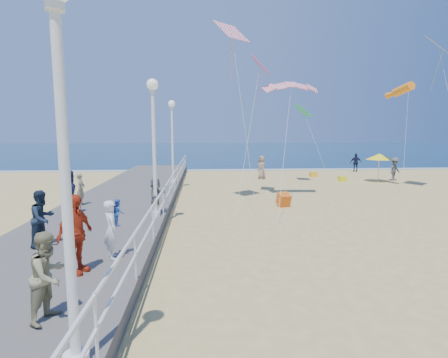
{
  "coord_description": "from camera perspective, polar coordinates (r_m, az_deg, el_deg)",
  "views": [
    {
      "loc": [
        -3.56,
        -13.7,
        3.7
      ],
      "look_at": [
        -2.5,
        2.0,
        1.6
      ],
      "focal_mm": 28.0,
      "sensor_mm": 36.0,
      "label": 1
    }
  ],
  "objects": [
    {
      "name": "lamp_post_far",
      "position": [
        22.77,
        -8.45,
        7.43
      ],
      "size": [
        0.44,
        0.44,
        5.32
      ],
      "color": "white",
      "rests_on": "boardwalk"
    },
    {
      "name": "lamp_post_mid",
      "position": [
        13.81,
        -11.4,
        7.29
      ],
      "size": [
        0.44,
        0.44,
        5.32
      ],
      "color": "white",
      "rests_on": "boardwalk"
    },
    {
      "name": "kite_diamond_multi",
      "position": [
        26.11,
        31.61,
        18.02
      ],
      "size": [
        2.05,
        2.04,
        1.16
      ],
      "primitive_type": "cube",
      "rotation": [
        0.76,
        0.0,
        0.77
      ],
      "color": "#18C3D3"
    },
    {
      "name": "beach_walker_a",
      "position": [
        29.98,
        26.12,
        1.48
      ],
      "size": [
        1.34,
        1.2,
        1.81
      ],
      "primitive_type": "imported",
      "rotation": [
        0.0,
        0.0,
        0.58
      ],
      "color": "#504F53",
      "rests_on": "ground"
    },
    {
      "name": "spectator_1",
      "position": [
        7.07,
        -26.74,
        -13.93
      ],
      "size": [
        0.8,
        0.92,
        1.6
      ],
      "primitive_type": "imported",
      "rotation": [
        0.0,
        0.0,
        1.28
      ],
      "color": "gray",
      "rests_on": "boardwalk"
    },
    {
      "name": "ocean",
      "position": [
        78.86,
        -1.29,
        4.93
      ],
      "size": [
        160.0,
        90.0,
        0.05
      ],
      "primitive_type": "cube",
      "color": "#0C2B49",
      "rests_on": "ground"
    },
    {
      "name": "kite_diamond_green",
      "position": [
        26.41,
        12.78,
        10.79
      ],
      "size": [
        1.09,
        1.35,
        0.82
      ],
      "primitive_type": "cube",
      "rotation": [
        0.65,
        0.0,
        1.55
      ],
      "color": "#2AC778"
    },
    {
      "name": "kite_parafoil",
      "position": [
        20.04,
        10.86,
        14.91
      ],
      "size": [
        3.07,
        0.94,
        0.65
      ],
      "primitive_type": null,
      "rotation": [
        0.44,
        0.0,
        0.0
      ],
      "color": "red"
    },
    {
      "name": "ground",
      "position": [
        14.63,
        10.44,
        -7.18
      ],
      "size": [
        160.0,
        160.0,
        0.0
      ],
      "primitive_type": "plane",
      "color": "#D2B96E",
      "rests_on": "ground"
    },
    {
      "name": "beach_umbrella",
      "position": [
        28.58,
        24.02,
        3.36
      ],
      "size": [
        1.9,
        1.9,
        2.14
      ],
      "color": "white",
      "rests_on": "ground"
    },
    {
      "name": "lamp_post_near",
      "position": [
        5.02,
        -24.87,
        6.44
      ],
      "size": [
        0.44,
        0.44,
        5.32
      ],
      "color": "white",
      "rests_on": "boardwalk"
    },
    {
      "name": "railing",
      "position": [
        13.99,
        -9.92,
        -2.6
      ],
      "size": [
        0.05,
        42.0,
        0.55
      ],
      "color": "white",
      "rests_on": "boardwalk"
    },
    {
      "name": "kite_windsock",
      "position": [
        26.36,
        27.2,
        12.89
      ],
      "size": [
        0.99,
        2.58,
        1.06
      ],
      "primitive_type": "cylinder",
      "rotation": [
        1.36,
        0.0,
        0.17
      ],
      "color": "orange"
    },
    {
      "name": "beach_walker_b",
      "position": [
        35.42,
        20.73,
        2.53
      ],
      "size": [
        1.09,
        0.63,
        1.74
      ],
      "primitive_type": "imported",
      "rotation": [
        0.0,
        0.0,
        2.93
      ],
      "color": "#191C37",
      "rests_on": "ground"
    },
    {
      "name": "spectator_3",
      "position": [
        8.94,
        -23.12,
        -8.31
      ],
      "size": [
        0.82,
        1.2,
        1.89
      ],
      "primitive_type": "imported",
      "rotation": [
        0.0,
        0.0,
        1.21
      ],
      "color": "red",
      "rests_on": "boardwalk"
    },
    {
      "name": "boardwalk",
      "position": [
        14.68,
        -19.45,
        -6.64
      ],
      "size": [
        5.0,
        44.0,
        0.4
      ],
      "primitive_type": "cube",
      "color": "#635E59",
      "rests_on": "ground"
    },
    {
      "name": "beach_chair_right",
      "position": [
        28.01,
        18.77,
        0.02
      ],
      "size": [
        0.55,
        0.55,
        0.4
      ],
      "primitive_type": "cube",
      "color": "yellow",
      "rests_on": "ground"
    },
    {
      "name": "kite_diamond_redwhite",
      "position": [
        18.6,
        1.24,
        22.95
      ],
      "size": [
        1.89,
        1.84,
        1.01
      ],
      "primitive_type": "cube",
      "rotation": [
        0.72,
        0.0,
        0.7
      ],
      "color": "#EA1B44"
    },
    {
      "name": "spectator_5",
      "position": [
        14.52,
        -11.09,
        -2.71
      ],
      "size": [
        0.7,
        1.43,
        1.47
      ],
      "primitive_type": "imported",
      "rotation": [
        0.0,
        0.0,
        1.37
      ],
      "color": "slate",
      "rests_on": "boardwalk"
    },
    {
      "name": "spectator_4",
      "position": [
        15.5,
        -24.01,
        -1.96
      ],
      "size": [
        0.75,
        0.98,
        1.8
      ],
      "primitive_type": "imported",
      "rotation": [
        0.0,
        0.0,
        1.79
      ],
      "color": "#181B35",
      "rests_on": "boardwalk"
    },
    {
      "name": "spectator_7",
      "position": [
        11.51,
        -27.52,
        -5.7
      ],
      "size": [
        0.88,
        0.98,
        1.65
      ],
      "primitive_type": "imported",
      "rotation": [
        0.0,
        0.0,
        1.18
      ],
      "color": "#1B293B",
      "rests_on": "boardwalk"
    },
    {
      "name": "beach_chair_left",
      "position": [
        30.32,
        14.4,
        0.74
      ],
      "size": [
        0.55,
        0.55,
        0.4
      ],
      "primitive_type": "cube",
      "color": "yellow",
      "rests_on": "ground"
    },
    {
      "name": "toddler_held",
      "position": [
        9.69,
        -16.92,
        -5.22
      ],
      "size": [
        0.39,
        0.43,
        0.71
      ],
      "primitive_type": "imported",
      "rotation": [
        0.0,
        0.0,
        1.99
      ],
      "color": "blue",
      "rests_on": "boardwalk"
    },
    {
      "name": "surf_line",
      "position": [
        34.58,
        2.06,
        1.51
      ],
      "size": [
        160.0,
        1.2,
        0.04
      ],
      "primitive_type": "cube",
      "color": "white",
      "rests_on": "ground"
    },
    {
      "name": "kite_diamond_pink",
      "position": [
        20.52,
        5.91,
        18.06
      ],
      "size": [
        1.23,
        1.51,
        0.97
      ],
      "primitive_type": "cube",
      "rotation": [
        0.8,
        0.0,
        1.33
      ],
      "color": "#FB5C9C"
    },
    {
      "name": "box_kite",
      "position": [
        17.77,
        9.7,
        -3.54
      ],
      "size": [
        0.71,
        0.82,
        0.74
      ],
      "primitive_type": "cube",
      "rotation": [
        0.31,
        0.0,
        0.26
      ],
      "color": "red",
      "rests_on": "ground"
    },
    {
      "name": "spectator_6",
      "position": [
        17.22,
        -22.36,
        -1.52
      ],
      "size": [
        0.38,
        0.56,
        1.48
      ],
      "primitive_type": "imported",
      "rotation": [
        0.0,
        0.0,
        1.52
      ],
      "color": "#979168",
      "rests_on": "boardwalk"
    },
    {
      "name": "beach_walker_c",
      "position": [
        28.15,
        6.17,
        1.91
      ],
      "size": [
        0.84,
        1.04,
        1.85
      ],
      "primitive_type": "imported",
      "rotation": [
        0.0,
        0.0,
        -1.26
      ],
      "color": "gray",
      "rests_on": "ground"
    },
    {
      "name": "woman_holding_toddler",
      "position": [
        9.68,
        -17.9,
        -7.88
      ],
      "size": [
        0.57,
        0.67,
        1.56
      ],
      "primitive_type": "imported",
      "rotation": [
        0.0,
        0.0,
        1.99
      ],
      "color": "white",
      "rests_on": "boardwalk"
    }
  ]
}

